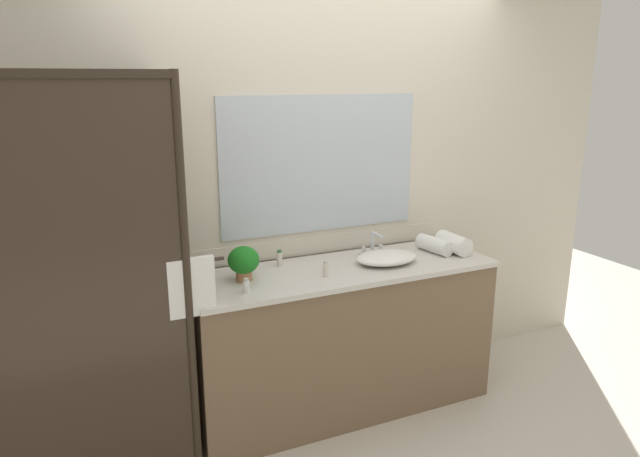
{
  "coord_description": "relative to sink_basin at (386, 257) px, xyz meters",
  "views": [
    {
      "loc": [
        -1.42,
        -2.8,
        1.96
      ],
      "look_at": [
        -0.15,
        0.0,
        1.15
      ],
      "focal_mm": 32.07,
      "sensor_mm": 36.0,
      "label": 1
    }
  ],
  "objects": [
    {
      "name": "ground_plane",
      "position": [
        -0.27,
        0.03,
        -0.93
      ],
      "size": [
        8.0,
        8.0,
        0.0
      ],
      "primitive_type": "plane",
      "color": "beige"
    },
    {
      "name": "wall_back_with_mirror",
      "position": [
        -0.27,
        0.37,
        0.37
      ],
      "size": [
        4.4,
        0.06,
        2.6
      ],
      "color": "beige",
      "rests_on": "ground_plane"
    },
    {
      "name": "vanity_cabinet",
      "position": [
        -0.27,
        0.04,
        -0.48
      ],
      "size": [
        1.8,
        0.58,
        0.9
      ],
      "color": "brown",
      "rests_on": "ground_plane"
    },
    {
      "name": "shower_enclosure",
      "position": [
        -1.55,
        -0.16,
        0.09
      ],
      "size": [
        1.2,
        0.59,
        2.0
      ],
      "color": "#2D2319",
      "rests_on": "ground_plane"
    },
    {
      "name": "sink_basin",
      "position": [
        0.0,
        0.0,
        0.0
      ],
      "size": [
        0.38,
        0.27,
        0.07
      ],
      "primitive_type": "ellipsoid",
      "color": "white",
      "rests_on": "vanity_cabinet"
    },
    {
      "name": "faucet",
      "position": [
        0.0,
        0.16,
        0.02
      ],
      "size": [
        0.17,
        0.14,
        0.15
      ],
      "color": "silver",
      "rests_on": "vanity_cabinet"
    },
    {
      "name": "potted_plant",
      "position": [
        -0.86,
        0.06,
        0.07
      ],
      "size": [
        0.17,
        0.17,
        0.19
      ],
      "color": "#B77A51",
      "rests_on": "vanity_cabinet"
    },
    {
      "name": "amenity_bottle_conditioner",
      "position": [
        -0.6,
        0.21,
        0.01
      ],
      "size": [
        0.03,
        0.03,
        0.1
      ],
      "color": "silver",
      "rests_on": "vanity_cabinet"
    },
    {
      "name": "amenity_bottle_shampoo",
      "position": [
        -0.9,
        -0.12,
        0.0
      ],
      "size": [
        0.03,
        0.03,
        0.08
      ],
      "color": "white",
      "rests_on": "vanity_cabinet"
    },
    {
      "name": "amenity_bottle_lotion",
      "position": [
        -0.43,
        -0.07,
        0.01
      ],
      "size": [
        0.03,
        0.03,
        0.09
      ],
      "color": "silver",
      "rests_on": "vanity_cabinet"
    },
    {
      "name": "rolled_towel_near_edge",
      "position": [
        0.49,
        0.01,
        0.02
      ],
      "size": [
        0.12,
        0.24,
        0.12
      ],
      "primitive_type": "cylinder",
      "rotation": [
        1.57,
        0.0,
        0.01
      ],
      "color": "white",
      "rests_on": "vanity_cabinet"
    },
    {
      "name": "rolled_towel_middle",
      "position": [
        0.38,
        0.06,
        0.01
      ],
      "size": [
        0.14,
        0.25,
        0.1
      ],
      "primitive_type": "cylinder",
      "rotation": [
        1.57,
        0.0,
        0.17
      ],
      "color": "white",
      "rests_on": "vanity_cabinet"
    }
  ]
}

